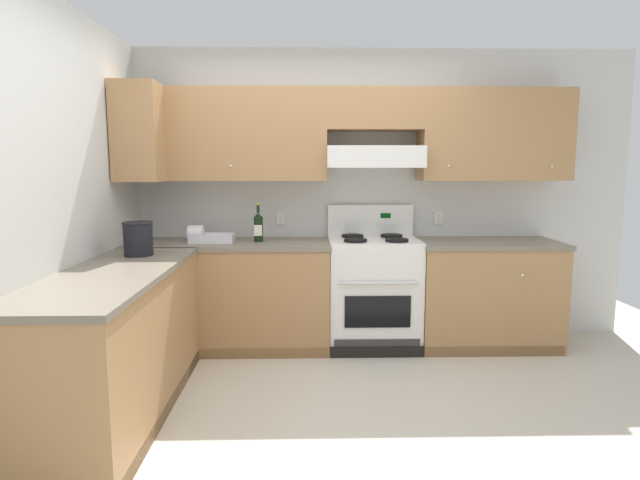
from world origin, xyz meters
The scene contains 10 objects.
ground_plane centered at (0.00, 0.00, 0.00)m, with size 7.04×7.04×0.00m, color beige.
wall_back centered at (0.41, 1.53, 1.48)m, with size 4.68×0.57×2.55m.
wall_left centered at (-1.59, 0.23, 1.34)m, with size 0.47×4.00×2.55m.
counter_back_run centered at (0.20, 1.24, 0.45)m, with size 3.60×0.65×0.91m.
counter_left_run centered at (-1.24, 0.00, 0.45)m, with size 0.63×1.91×0.91m.
stove centered at (0.49, 1.25, 0.48)m, with size 0.76×0.62×1.20m.
wine_bottle centered at (-0.48, 1.26, 1.04)m, with size 0.08×0.08×0.33m.
bowl centered at (-0.87, 1.26, 0.93)m, with size 0.36×0.23×0.07m.
bucket centered at (-1.27, 0.58, 1.04)m, with size 0.22×0.22×0.24m.
paper_towel_roll centered at (-1.02, 1.31, 0.98)m, with size 0.13×0.13×0.13m.
Camera 1 is at (-0.07, -3.15, 1.54)m, focal length 29.65 mm.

